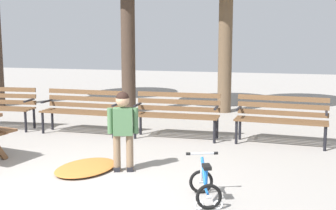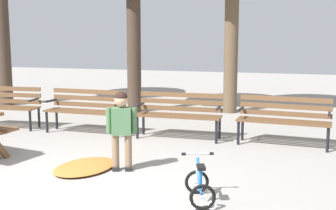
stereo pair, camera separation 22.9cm
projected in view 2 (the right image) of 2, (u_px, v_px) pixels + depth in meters
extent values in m
plane|color=gray|center=(57.00, 193.00, 5.55)|extent=(36.00, 36.00, 0.00)
cube|color=brown|center=(6.00, 106.00, 9.49)|extent=(1.60, 0.18, 0.03)
cube|color=brown|center=(2.00, 107.00, 9.37)|extent=(1.60, 0.18, 0.03)
cube|color=brown|center=(6.00, 101.00, 9.51)|extent=(1.60, 0.15, 0.09)
cube|color=brown|center=(6.00, 95.00, 9.49)|extent=(1.60, 0.15, 0.09)
cube|color=brown|center=(6.00, 88.00, 9.47)|extent=(1.60, 0.15, 0.09)
cylinder|color=black|center=(30.00, 121.00, 9.04)|extent=(0.05, 0.05, 0.44)
cylinder|color=black|center=(39.00, 117.00, 9.38)|extent=(0.05, 0.05, 0.44)
cube|color=black|center=(34.00, 100.00, 9.15)|extent=(0.07, 0.40, 0.03)
cube|color=brown|center=(88.00, 110.00, 8.98)|extent=(1.60, 0.11, 0.03)
cube|color=brown|center=(86.00, 111.00, 8.87)|extent=(1.60, 0.11, 0.03)
cube|color=brown|center=(83.00, 112.00, 8.75)|extent=(1.60, 0.11, 0.03)
cube|color=brown|center=(80.00, 113.00, 8.64)|extent=(1.60, 0.11, 0.03)
cube|color=brown|center=(89.00, 105.00, 9.00)|extent=(1.60, 0.09, 0.09)
cube|color=brown|center=(89.00, 98.00, 8.98)|extent=(1.60, 0.09, 0.09)
cube|color=brown|center=(89.00, 92.00, 8.96)|extent=(1.60, 0.09, 0.09)
cylinder|color=black|center=(116.00, 126.00, 8.47)|extent=(0.05, 0.05, 0.44)
cylinder|color=black|center=(123.00, 123.00, 8.80)|extent=(0.05, 0.05, 0.44)
cube|color=black|center=(119.00, 104.00, 8.57)|extent=(0.05, 0.40, 0.03)
cylinder|color=black|center=(47.00, 122.00, 8.92)|extent=(0.05, 0.05, 0.44)
cylinder|color=black|center=(57.00, 118.00, 9.26)|extent=(0.05, 0.05, 0.44)
cube|color=black|center=(51.00, 101.00, 9.03)|extent=(0.05, 0.40, 0.03)
cube|color=brown|center=(180.00, 114.00, 8.51)|extent=(1.60, 0.09, 0.03)
cube|color=brown|center=(179.00, 115.00, 8.39)|extent=(1.60, 0.09, 0.03)
cube|color=brown|center=(177.00, 116.00, 8.28)|extent=(1.60, 0.09, 0.03)
cube|color=brown|center=(176.00, 118.00, 8.16)|extent=(1.60, 0.09, 0.03)
cube|color=brown|center=(181.00, 109.00, 8.53)|extent=(1.60, 0.06, 0.09)
cube|color=brown|center=(181.00, 102.00, 8.51)|extent=(1.60, 0.06, 0.09)
cube|color=brown|center=(181.00, 95.00, 8.49)|extent=(1.60, 0.06, 0.09)
cylinder|color=black|center=(216.00, 132.00, 8.02)|extent=(0.05, 0.05, 0.44)
cylinder|color=black|center=(220.00, 128.00, 8.36)|extent=(0.05, 0.05, 0.44)
cube|color=black|center=(218.00, 108.00, 8.13)|extent=(0.05, 0.40, 0.03)
cylinder|color=black|center=(137.00, 127.00, 8.42)|extent=(0.05, 0.05, 0.44)
cylinder|color=black|center=(143.00, 123.00, 8.76)|extent=(0.05, 0.05, 0.44)
cube|color=black|center=(140.00, 105.00, 8.53)|extent=(0.05, 0.40, 0.03)
cube|color=brown|center=(284.00, 120.00, 7.97)|extent=(1.60, 0.20, 0.03)
cube|color=brown|center=(284.00, 121.00, 7.86)|extent=(1.60, 0.20, 0.03)
cube|color=brown|center=(283.00, 122.00, 7.75)|extent=(1.60, 0.20, 0.03)
cube|color=brown|center=(282.00, 123.00, 7.64)|extent=(1.60, 0.20, 0.03)
cube|color=brown|center=(285.00, 114.00, 7.99)|extent=(1.60, 0.17, 0.09)
cube|color=brown|center=(285.00, 106.00, 7.97)|extent=(1.60, 0.17, 0.09)
cube|color=brown|center=(285.00, 99.00, 7.95)|extent=(1.60, 0.17, 0.09)
cylinder|color=black|center=(328.00, 139.00, 7.43)|extent=(0.05, 0.05, 0.44)
cylinder|color=black|center=(328.00, 135.00, 7.76)|extent=(0.05, 0.05, 0.44)
cube|color=black|center=(329.00, 114.00, 7.53)|extent=(0.07, 0.40, 0.03)
cylinder|color=black|center=(238.00, 132.00, 7.95)|extent=(0.05, 0.05, 0.44)
cylinder|color=black|center=(242.00, 128.00, 8.28)|extent=(0.05, 0.05, 0.44)
cube|color=black|center=(241.00, 109.00, 8.05)|extent=(0.07, 0.40, 0.03)
cylinder|color=#7F664C|center=(128.00, 152.00, 6.45)|extent=(0.10, 0.10, 0.53)
cube|color=black|center=(129.00, 168.00, 6.49)|extent=(0.13, 0.18, 0.06)
cylinder|color=#7F664C|center=(116.00, 153.00, 6.45)|extent=(0.10, 0.10, 0.53)
cube|color=black|center=(116.00, 168.00, 6.48)|extent=(0.13, 0.18, 0.06)
cube|color=#477047|center=(121.00, 121.00, 6.38)|extent=(0.31, 0.24, 0.39)
sphere|color=tan|center=(121.00, 100.00, 6.33)|extent=(0.20, 0.20, 0.20)
sphere|color=black|center=(121.00, 98.00, 6.32)|extent=(0.19, 0.19, 0.19)
cylinder|color=#477047|center=(134.00, 120.00, 6.38)|extent=(0.08, 0.08, 0.37)
cylinder|color=#477047|center=(109.00, 120.00, 6.37)|extent=(0.08, 0.08, 0.37)
torus|color=black|center=(197.00, 182.00, 5.51)|extent=(0.30, 0.14, 0.30)
cylinder|color=silver|center=(197.00, 182.00, 5.51)|extent=(0.06, 0.05, 0.04)
torus|color=black|center=(203.00, 197.00, 5.00)|extent=(0.30, 0.14, 0.30)
cylinder|color=silver|center=(203.00, 197.00, 5.00)|extent=(0.06, 0.05, 0.04)
torus|color=white|center=(193.00, 206.00, 5.01)|extent=(0.11, 0.06, 0.11)
torus|color=white|center=(212.00, 205.00, 5.02)|extent=(0.11, 0.06, 0.11)
cylinder|color=blue|center=(199.00, 173.00, 5.31)|extent=(0.14, 0.30, 0.32)
cylinder|color=blue|center=(201.00, 179.00, 5.16)|extent=(0.06, 0.08, 0.27)
cylinder|color=blue|center=(201.00, 193.00, 5.10)|extent=(0.09, 0.20, 0.05)
cylinder|color=silver|center=(197.00, 170.00, 5.47)|extent=(0.05, 0.08, 0.32)
cylinder|color=blue|center=(199.00, 166.00, 5.27)|extent=(0.14, 0.31, 0.05)
cube|color=black|center=(201.00, 167.00, 5.11)|extent=(0.14, 0.19, 0.04)
cylinder|color=silver|center=(198.00, 154.00, 5.42)|extent=(0.33, 0.14, 0.02)
cylinder|color=black|center=(184.00, 154.00, 5.41)|extent=(0.06, 0.05, 0.04)
cylinder|color=black|center=(212.00, 154.00, 5.43)|extent=(0.06, 0.05, 0.04)
ellipsoid|color=#B26B2D|center=(85.00, 167.00, 6.54)|extent=(0.96, 1.21, 0.07)
cylinder|color=#423328|center=(2.00, 23.00, 12.01)|extent=(0.37, 0.37, 4.44)
cylinder|color=#423328|center=(134.00, 45.00, 11.05)|extent=(0.35, 0.35, 3.33)
cylinder|color=brown|center=(231.00, 52.00, 11.00)|extent=(0.34, 0.34, 3.03)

